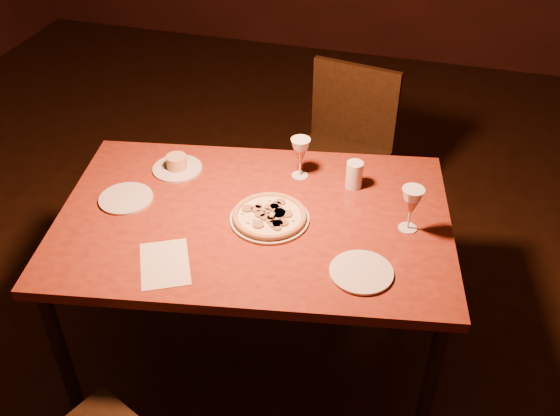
# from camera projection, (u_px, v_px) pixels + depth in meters

# --- Properties ---
(floor) EXTENTS (7.00, 7.00, 0.00)m
(floor) POSITION_uv_depth(u_px,v_px,m) (215.00, 347.00, 2.92)
(floor) COLOR black
(floor) RESTS_ON ground
(dining_table) EXTENTS (1.66, 1.23, 0.81)m
(dining_table) POSITION_uv_depth(u_px,v_px,m) (254.00, 230.00, 2.45)
(dining_table) COLOR maroon
(dining_table) RESTS_ON floor
(chair_far) EXTENTS (0.54, 0.54, 0.97)m
(chair_far) POSITION_uv_depth(u_px,v_px,m) (343.00, 150.00, 3.28)
(chair_far) COLOR black
(chair_far) RESTS_ON floor
(pizza_plate) EXTENTS (0.30, 0.30, 0.03)m
(pizza_plate) POSITION_uv_depth(u_px,v_px,m) (270.00, 216.00, 2.37)
(pizza_plate) COLOR silver
(pizza_plate) RESTS_ON dining_table
(ramekin_saucer) EXTENTS (0.21, 0.21, 0.07)m
(ramekin_saucer) POSITION_uv_depth(u_px,v_px,m) (177.00, 165.00, 2.65)
(ramekin_saucer) COLOR silver
(ramekin_saucer) RESTS_ON dining_table
(wine_glass_far) EXTENTS (0.08, 0.08, 0.18)m
(wine_glass_far) POSITION_uv_depth(u_px,v_px,m) (300.00, 158.00, 2.57)
(wine_glass_far) COLOR #B9644D
(wine_glass_far) RESTS_ON dining_table
(wine_glass_right) EXTENTS (0.08, 0.08, 0.18)m
(wine_glass_right) POSITION_uv_depth(u_px,v_px,m) (410.00, 209.00, 2.29)
(wine_glass_right) COLOR #B9644D
(wine_glass_right) RESTS_ON dining_table
(water_tumbler) EXTENTS (0.07, 0.07, 0.11)m
(water_tumbler) POSITION_uv_depth(u_px,v_px,m) (354.00, 175.00, 2.53)
(water_tumbler) COLOR silver
(water_tumbler) RESTS_ON dining_table
(side_plate_left) EXTENTS (0.21, 0.21, 0.01)m
(side_plate_left) POSITION_uv_depth(u_px,v_px,m) (126.00, 198.00, 2.48)
(side_plate_left) COLOR silver
(side_plate_left) RESTS_ON dining_table
(side_plate_near) EXTENTS (0.22, 0.22, 0.01)m
(side_plate_near) POSITION_uv_depth(u_px,v_px,m) (361.00, 272.00, 2.15)
(side_plate_near) COLOR silver
(side_plate_near) RESTS_ON dining_table
(menu_card) EXTENTS (0.26, 0.30, 0.00)m
(menu_card) POSITION_uv_depth(u_px,v_px,m) (165.00, 264.00, 2.19)
(menu_card) COLOR beige
(menu_card) RESTS_ON dining_table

